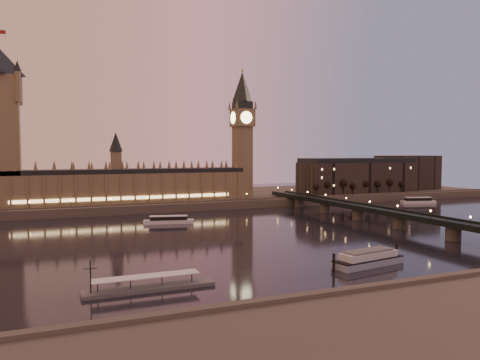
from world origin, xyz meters
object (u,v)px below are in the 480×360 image
Objects in this scene: cruise_boat_b at (418,201)px; pontoon_pier at (149,286)px; moored_barge at (368,258)px; cruise_boat_a at (169,220)px.

pontoon_pier reaches higher than cruise_boat_b.
cruise_boat_b is at bearing 32.59° from moored_barge.
cruise_boat_a is 0.88× the size of moored_barge.
moored_barge is at bearing -0.47° from pontoon_pier.
moored_barge is at bearing -122.24° from cruise_boat_b.
pontoon_pier reaches higher than cruise_boat_a.
cruise_boat_b is 0.72× the size of pontoon_pier.
cruise_boat_a is at bearing 99.08° from moored_barge.
cruise_boat_a is at bearing 73.35° from pontoon_pier.
pontoon_pier is (-84.52, 0.69, -1.54)m from moored_barge.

